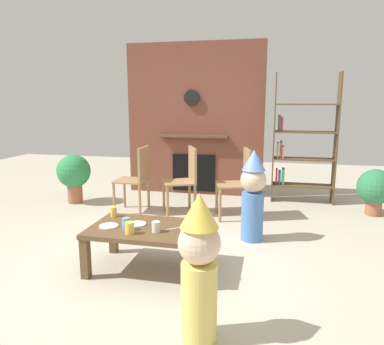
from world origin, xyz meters
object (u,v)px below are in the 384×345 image
object	(u,v)px
paper_plate_front	(137,224)
child_in_pink	(253,193)
paper_plate_rear	(109,226)
birthday_cake_slice	(195,218)
bookshelf	(299,144)
dining_chair_middle	(186,177)
coffee_table	(147,234)
paper_cup_near_left	(130,228)
child_with_cone_hat	(199,264)
potted_plant_short	(74,173)
paper_cup_near_right	(187,232)
paper_cup_far_right	(114,212)
potted_plant_tall	(375,188)
paper_cup_far_left	(156,227)
dining_chair_left	(138,176)
dining_chair_right	(240,179)
paper_cup_center	(126,224)

from	to	relation	value
paper_plate_front	child_in_pink	xyz separation A→B (m)	(0.98, 0.88, 0.12)
paper_plate_rear	birthday_cake_slice	distance (m)	0.77
bookshelf	dining_chair_middle	xyz separation A→B (m)	(-1.50, -0.98, -0.36)
coffee_table	paper_plate_front	xyz separation A→B (m)	(-0.11, 0.04, 0.07)
paper_cup_near_left	child_with_cone_hat	world-z (taller)	child_with_cone_hat
coffee_table	potted_plant_short	size ratio (longest dim) A/B	1.39
coffee_table	paper_plate_rear	size ratio (longest dim) A/B	6.04
paper_cup_near_left	paper_plate_front	xyz separation A→B (m)	(-0.02, 0.23, -0.05)
paper_cup_near_left	potted_plant_short	distance (m)	2.67
bookshelf	paper_cup_near_right	xyz separation A→B (m)	(-1.04, -2.83, -0.42)
paper_plate_rear	bookshelf	bearing A→B (deg)	56.92
paper_cup_far_right	dining_chair_middle	world-z (taller)	dining_chair_middle
paper_cup_near_left	potted_plant_short	world-z (taller)	potted_plant_short
coffee_table	potted_plant_tall	bearing A→B (deg)	41.99
coffee_table	birthday_cake_slice	size ratio (longest dim) A/B	10.11
birthday_cake_slice	dining_chair_middle	distance (m)	1.55
paper_cup_far_left	dining_chair_middle	bearing A→B (deg)	95.42
paper_cup_near_left	dining_chair_middle	bearing A→B (deg)	89.04
dining_chair_left	dining_chair_middle	size ratio (longest dim) A/B	1.00
paper_cup_far_left	potted_plant_tall	distance (m)	3.22
birthday_cake_slice	bookshelf	bearing A→B (deg)	66.79
paper_plate_rear	potted_plant_tall	xyz separation A→B (m)	(2.74, 2.23, -0.04)
paper_cup_near_right	paper_plate_rear	world-z (taller)	paper_cup_near_right
coffee_table	paper_plate_rear	distance (m)	0.35
coffee_table	dining_chair_right	distance (m)	1.81
dining_chair_left	bookshelf	bearing A→B (deg)	-154.52
child_with_cone_hat	dining_chair_right	bearing A→B (deg)	-37.13
coffee_table	paper_cup_near_right	size ratio (longest dim) A/B	10.62
dining_chair_middle	potted_plant_short	distance (m)	1.75
dining_chair_left	paper_cup_near_left	bearing A→B (deg)	108.14
bookshelf	coffee_table	size ratio (longest dim) A/B	1.88
paper_cup_near_right	paper_cup_center	world-z (taller)	paper_cup_center
paper_plate_front	dining_chair_left	world-z (taller)	dining_chair_left
child_with_cone_hat	paper_cup_near_left	bearing A→B (deg)	10.72
potted_plant_tall	paper_plate_front	bearing A→B (deg)	-139.76
birthday_cake_slice	potted_plant_short	distance (m)	2.74
potted_plant_tall	bookshelf	bearing A→B (deg)	152.35
paper_plate_front	potted_plant_short	distance (m)	2.48
paper_cup_far_left	paper_cup_far_right	size ratio (longest dim) A/B	0.92
paper_plate_front	birthday_cake_slice	world-z (taller)	birthday_cake_slice
paper_cup_near_left	paper_cup_far_right	world-z (taller)	paper_cup_near_left
birthday_cake_slice	dining_chair_middle	world-z (taller)	dining_chair_middle
potted_plant_short	dining_chair_middle	bearing A→B (deg)	-5.60
child_with_cone_hat	bookshelf	bearing A→B (deg)	-49.48
coffee_table	paper_plate_front	distance (m)	0.13
paper_cup_far_left	child_in_pink	world-z (taller)	child_in_pink
paper_cup_near_right	paper_cup_far_left	distance (m)	0.30
paper_plate_rear	potted_plant_tall	world-z (taller)	potted_plant_tall
dining_chair_right	paper_plate_rear	bearing A→B (deg)	45.18
potted_plant_short	birthday_cake_slice	bearing A→B (deg)	-37.21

